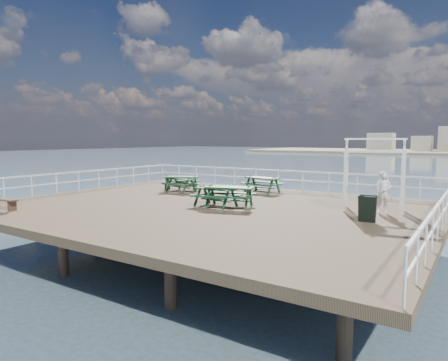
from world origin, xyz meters
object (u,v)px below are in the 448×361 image
picnic_table_b (181,182)px  picnic_table_d (216,193)px  picnic_table_a (181,180)px  flat_bench_far (3,201)px  trellis_arbor (374,179)px  picnic_table_c (262,181)px  person (383,193)px  picnic_table_e (229,192)px

picnic_table_b → picnic_table_d: (4.28, -2.91, 0.04)m
picnic_table_d → picnic_table_b: bearing=149.5°
picnic_table_a → picnic_table_d: 5.40m
flat_bench_far → trellis_arbor: 14.96m
picnic_table_a → flat_bench_far: (-2.27, -8.56, -0.24)m
picnic_table_c → flat_bench_far: (-6.27, -10.55, -0.23)m
picnic_table_c → trellis_arbor: size_ratio=0.72×
picnic_table_a → person: (10.78, -0.97, 0.23)m
picnic_table_a → trellis_arbor: (10.31, -0.53, 0.70)m
picnic_table_c → flat_bench_far: picnic_table_c is taller
picnic_table_e → flat_bench_far: bearing=-159.1°
picnic_table_b → person: size_ratio=1.19×
picnic_table_c → trellis_arbor: 6.84m
picnic_table_c → picnic_table_e: (1.04, -4.93, 0.04)m
flat_bench_far → picnic_table_a: bearing=72.4°
picnic_table_b → trellis_arbor: size_ratio=0.67×
picnic_table_c → picnic_table_e: bearing=-68.6°
person → picnic_table_e: bearing=179.6°
picnic_table_c → trellis_arbor: trellis_arbor is taller
picnic_table_a → person: size_ratio=1.46×
person → picnic_table_a: bearing=155.5°
picnic_table_d → picnic_table_e: size_ratio=0.80×
picnic_table_c → person: (6.78, -2.95, 0.23)m
picnic_table_a → person: person is taller
picnic_table_d → flat_bench_far: bearing=-137.1°
picnic_table_c → picnic_table_e: size_ratio=0.88×
picnic_table_a → picnic_table_d: (4.43, -3.08, -0.02)m
flat_bench_far → trellis_arbor: bearing=29.8°
picnic_table_b → person: person is taller
picnic_table_c → person: size_ratio=1.29×
picnic_table_a → picnic_table_e: size_ratio=0.99×
picnic_table_c → picnic_table_d: picnic_table_c is taller
person → picnic_table_d: bearing=179.1°
picnic_table_d → trellis_arbor: 6.46m
trellis_arbor → person: trellis_arbor is taller
picnic_table_a → picnic_table_d: size_ratio=1.24×
picnic_table_b → flat_bench_far: picnic_table_b is taller
picnic_table_c → flat_bench_far: bearing=-111.2°
picnic_table_b → person: bearing=7.2°
picnic_table_a → picnic_table_e: picnic_table_e is taller
picnic_table_e → trellis_arbor: trellis_arbor is taller
picnic_table_e → person: bearing=2.3°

